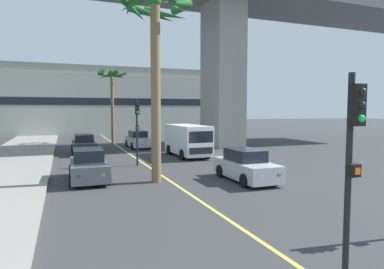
{
  "coord_description": "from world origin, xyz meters",
  "views": [
    {
      "loc": [
        -4.84,
        1.5,
        3.52
      ],
      "look_at": [
        0.0,
        14.0,
        2.52
      ],
      "focal_mm": 31.15,
      "sensor_mm": 36.0,
      "label": 1
    }
  ],
  "objects_px": {
    "car_queue_front": "(246,166)",
    "car_queue_second": "(138,140)",
    "palm_tree_mid_median": "(155,35)",
    "traffic_light_median_far": "(137,123)",
    "delivery_van": "(188,139)",
    "car_queue_third": "(84,145)",
    "palm_tree_near_median": "(112,83)",
    "traffic_light_median_near": "(352,153)",
    "car_queue_fourth": "(89,166)"
  },
  "relations": [
    {
      "from": "car_queue_fourth",
      "to": "traffic_light_median_far",
      "type": "height_order",
      "value": "traffic_light_median_far"
    },
    {
      "from": "traffic_light_median_far",
      "to": "palm_tree_mid_median",
      "type": "bearing_deg",
      "value": -91.74
    },
    {
      "from": "car_queue_fourth",
      "to": "delivery_van",
      "type": "relative_size",
      "value": 0.79
    },
    {
      "from": "palm_tree_mid_median",
      "to": "car_queue_third",
      "type": "bearing_deg",
      "value": 102.25
    },
    {
      "from": "traffic_light_median_far",
      "to": "traffic_light_median_near",
      "type": "bearing_deg",
      "value": -87.52
    },
    {
      "from": "traffic_light_median_near",
      "to": "palm_tree_near_median",
      "type": "height_order",
      "value": "palm_tree_near_median"
    },
    {
      "from": "car_queue_second",
      "to": "palm_tree_near_median",
      "type": "bearing_deg",
      "value": 108.38
    },
    {
      "from": "car_queue_front",
      "to": "car_queue_second",
      "type": "distance_m",
      "value": 16.38
    },
    {
      "from": "traffic_light_median_near",
      "to": "palm_tree_mid_median",
      "type": "relative_size",
      "value": 0.47
    },
    {
      "from": "car_queue_front",
      "to": "car_queue_third",
      "type": "relative_size",
      "value": 1.0
    },
    {
      "from": "car_queue_third",
      "to": "palm_tree_near_median",
      "type": "distance_m",
      "value": 10.03
    },
    {
      "from": "car_queue_fourth",
      "to": "traffic_light_median_near",
      "type": "relative_size",
      "value": 0.98
    },
    {
      "from": "traffic_light_median_far",
      "to": "palm_tree_near_median",
      "type": "distance_m",
      "value": 15.29
    },
    {
      "from": "car_queue_third",
      "to": "car_queue_second",
      "type": "bearing_deg",
      "value": 29.41
    },
    {
      "from": "traffic_light_median_far",
      "to": "car_queue_fourth",
      "type": "bearing_deg",
      "value": -133.0
    },
    {
      "from": "car_queue_third",
      "to": "palm_tree_near_median",
      "type": "height_order",
      "value": "palm_tree_near_median"
    },
    {
      "from": "car_queue_front",
      "to": "car_queue_second",
      "type": "bearing_deg",
      "value": 96.83
    },
    {
      "from": "delivery_van",
      "to": "palm_tree_near_median",
      "type": "xyz_separation_m",
      "value": [
        -3.86,
        12.07,
        4.94
      ]
    },
    {
      "from": "palm_tree_near_median",
      "to": "palm_tree_mid_median",
      "type": "bearing_deg",
      "value": -91.99
    },
    {
      "from": "palm_tree_near_median",
      "to": "traffic_light_median_near",
      "type": "bearing_deg",
      "value": -89.72
    },
    {
      "from": "traffic_light_median_near",
      "to": "car_queue_second",
      "type": "bearing_deg",
      "value": 86.74
    },
    {
      "from": "traffic_light_median_near",
      "to": "palm_tree_mid_median",
      "type": "bearing_deg",
      "value": 94.42
    },
    {
      "from": "car_queue_front",
      "to": "palm_tree_mid_median",
      "type": "height_order",
      "value": "palm_tree_mid_median"
    },
    {
      "from": "delivery_van",
      "to": "car_queue_third",
      "type": "bearing_deg",
      "value": 148.62
    },
    {
      "from": "car_queue_third",
      "to": "palm_tree_mid_median",
      "type": "height_order",
      "value": "palm_tree_mid_median"
    },
    {
      "from": "delivery_van",
      "to": "palm_tree_near_median",
      "type": "distance_m",
      "value": 13.6
    },
    {
      "from": "car_queue_fourth",
      "to": "palm_tree_mid_median",
      "type": "distance_m",
      "value": 7.16
    },
    {
      "from": "car_queue_second",
      "to": "palm_tree_near_median",
      "type": "distance_m",
      "value": 7.54
    },
    {
      "from": "car_queue_second",
      "to": "palm_tree_mid_median",
      "type": "distance_m",
      "value": 16.44
    },
    {
      "from": "car_queue_fourth",
      "to": "palm_tree_near_median",
      "type": "relative_size",
      "value": 0.54
    },
    {
      "from": "car_queue_fourth",
      "to": "palm_tree_mid_median",
      "type": "height_order",
      "value": "palm_tree_mid_median"
    },
    {
      "from": "traffic_light_median_far",
      "to": "delivery_van",
      "type": "bearing_deg",
      "value": 32.46
    },
    {
      "from": "delivery_van",
      "to": "palm_tree_near_median",
      "type": "bearing_deg",
      "value": 107.71
    },
    {
      "from": "car_queue_second",
      "to": "car_queue_fourth",
      "type": "xyz_separation_m",
      "value": [
        -5.34,
        -13.39,
        0.0
      ]
    },
    {
      "from": "car_queue_front",
      "to": "car_queue_fourth",
      "type": "xyz_separation_m",
      "value": [
        -7.29,
        2.87,
        0.0
      ]
    },
    {
      "from": "car_queue_second",
      "to": "palm_tree_mid_median",
      "type": "bearing_deg",
      "value": -98.77
    },
    {
      "from": "car_queue_third",
      "to": "palm_tree_near_median",
      "type": "bearing_deg",
      "value": 66.48
    },
    {
      "from": "car_queue_front",
      "to": "palm_tree_mid_median",
      "type": "xyz_separation_m",
      "value": [
        -4.26,
        1.25,
        6.28
      ]
    },
    {
      "from": "traffic_light_median_far",
      "to": "palm_tree_mid_median",
      "type": "relative_size",
      "value": 0.47
    },
    {
      "from": "car_queue_second",
      "to": "palm_tree_mid_median",
      "type": "relative_size",
      "value": 0.46
    },
    {
      "from": "palm_tree_mid_median",
      "to": "car_queue_front",
      "type": "bearing_deg",
      "value": -16.39
    },
    {
      "from": "car_queue_third",
      "to": "car_queue_fourth",
      "type": "xyz_separation_m",
      "value": [
        -0.37,
        -10.59,
        0.0
      ]
    },
    {
      "from": "car_queue_second",
      "to": "traffic_light_median_near",
      "type": "xyz_separation_m",
      "value": [
        -1.47,
        -25.9,
        1.99
      ]
    },
    {
      "from": "car_queue_front",
      "to": "car_queue_third",
      "type": "distance_m",
      "value": 15.13
    },
    {
      "from": "car_queue_second",
      "to": "car_queue_fourth",
      "type": "height_order",
      "value": "same"
    },
    {
      "from": "car_queue_third",
      "to": "palm_tree_near_median",
      "type": "relative_size",
      "value": 0.54
    },
    {
      "from": "car_queue_fourth",
      "to": "traffic_light_median_near",
      "type": "height_order",
      "value": "traffic_light_median_near"
    },
    {
      "from": "car_queue_third",
      "to": "traffic_light_median_far",
      "type": "bearing_deg",
      "value": -68.69
    },
    {
      "from": "car_queue_fourth",
      "to": "car_queue_front",
      "type": "bearing_deg",
      "value": -21.49
    },
    {
      "from": "car_queue_front",
      "to": "palm_tree_near_median",
      "type": "height_order",
      "value": "palm_tree_near_median"
    }
  ]
}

